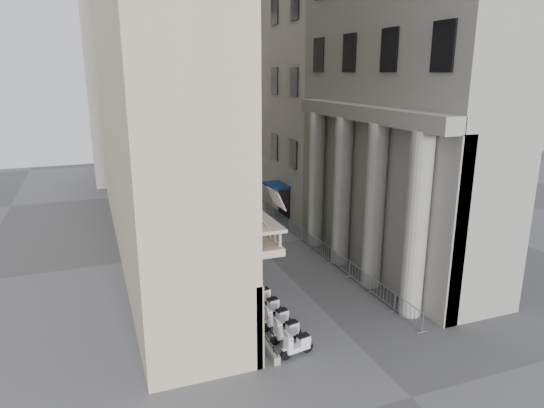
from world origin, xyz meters
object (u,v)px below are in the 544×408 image
Objects in this scene: scooter_0 at (297,356)px; street_lamp at (201,158)px; pedestrian_b at (234,196)px; security_tent at (223,212)px; pedestrian_a at (229,222)px; info_kiosk at (226,247)px.

scooter_0 is 23.68m from street_lamp.
security_tent is at bearing 86.54° from pedestrian_b.
pedestrian_b reaches higher than pedestrian_a.
pedestrian_b reaches higher than info_kiosk.
pedestrian_a is at bearing 66.52° from security_tent.
street_lamp reaches higher than security_tent.
street_lamp is 4.75× the size of pedestrian_b.
pedestrian_b reaches higher than scooter_0.
scooter_0 is 12.93m from info_kiosk.
security_tent is at bearing -12.48° from scooter_0.
info_kiosk is (0.13, 12.89, 0.93)m from scooter_0.
security_tent reaches higher than info_kiosk.
info_kiosk is (-0.56, -2.70, -1.74)m from security_tent.
security_tent reaches higher than pedestrian_a.
security_tent is 2.21× the size of pedestrian_a.
scooter_0 is 18.61m from pedestrian_a.
pedestrian_b is at bearing 36.55° from street_lamp.
info_kiosk is 14.37m from pedestrian_b.
street_lamp is 5.17× the size of pedestrian_a.
street_lamp reaches higher than pedestrian_b.
pedestrian_a is 8.49m from pedestrian_b.
street_lamp is 6.98m from pedestrian_b.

